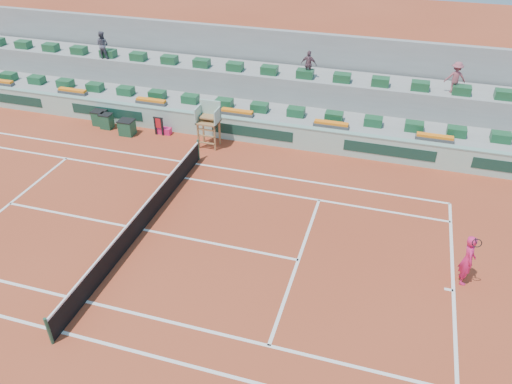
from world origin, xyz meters
TOP-DOWN VIEW (x-y plane):
  - ground at (0.00, 0.00)m, footprint 90.00×90.00m
  - seating_tier_lower at (0.00, 10.70)m, footprint 36.00×4.00m
  - seating_tier_upper at (0.00, 12.30)m, footprint 36.00×2.40m
  - stadium_back_wall at (0.00, 13.90)m, footprint 36.00×0.40m
  - player_bag at (-2.89, 8.02)m, footprint 0.80×0.35m
  - spectator_left at (-8.13, 11.44)m, footprint 0.78×0.61m
  - spectator_mid at (4.16, 11.77)m, footprint 0.90×0.46m
  - spectator_right at (11.60, 11.86)m, footprint 1.09×0.73m
  - court_lines at (0.00, 0.00)m, footprint 23.89×11.09m
  - tennis_net at (0.00, 0.00)m, footprint 0.10×11.97m
  - advertising_hoarding at (0.02, 8.50)m, footprint 36.00×0.34m
  - umpire_chair at (0.00, 7.50)m, footprint 1.10×0.90m
  - seat_row_lower at (0.00, 9.80)m, footprint 32.90×0.60m
  - seat_row_upper at (0.00, 11.70)m, footprint 32.90×0.60m
  - flower_planters at (-1.50, 9.00)m, footprint 26.80×0.36m
  - drink_cooler_a at (-4.74, 7.36)m, footprint 0.81×0.70m
  - drink_cooler_b at (-6.21, 7.74)m, footprint 0.66×0.57m
  - drink_cooler_c at (-6.79, 8.01)m, footprint 0.76×0.66m
  - towel_rack at (-3.06, 7.82)m, footprint 0.57×0.09m
  - tennis_player at (12.17, 0.60)m, footprint 0.52×0.93m

SIDE VIEW (x-z plane):
  - ground at x=0.00m, z-range 0.00..0.00m
  - court_lines at x=0.00m, z-range 0.00..0.01m
  - player_bag at x=-2.89m, z-range 0.00..0.35m
  - drink_cooler_b at x=-6.21m, z-range 0.00..0.84m
  - drink_cooler_a at x=-4.74m, z-range 0.00..0.84m
  - drink_cooler_c at x=-6.79m, z-range 0.00..0.84m
  - tennis_net at x=0.00m, z-range -0.02..1.08m
  - seating_tier_lower at x=0.00m, z-range 0.00..1.20m
  - towel_rack at x=-3.06m, z-range 0.09..1.12m
  - advertising_hoarding at x=0.02m, z-range 0.00..1.26m
  - tennis_player at x=12.17m, z-range -0.15..2.12m
  - seating_tier_upper at x=0.00m, z-range 0.00..2.60m
  - flower_planters at x=-1.50m, z-range 1.19..1.47m
  - seat_row_lower at x=0.00m, z-range 1.20..1.64m
  - umpire_chair at x=0.00m, z-range 0.34..2.74m
  - stadium_back_wall at x=0.00m, z-range 0.00..4.40m
  - seat_row_upper at x=0.00m, z-range 2.60..3.04m
  - spectator_mid at x=4.16m, z-range 2.60..4.07m
  - spectator_right at x=11.60m, z-range 2.60..4.18m
  - spectator_left at x=-8.13m, z-range 2.60..4.18m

